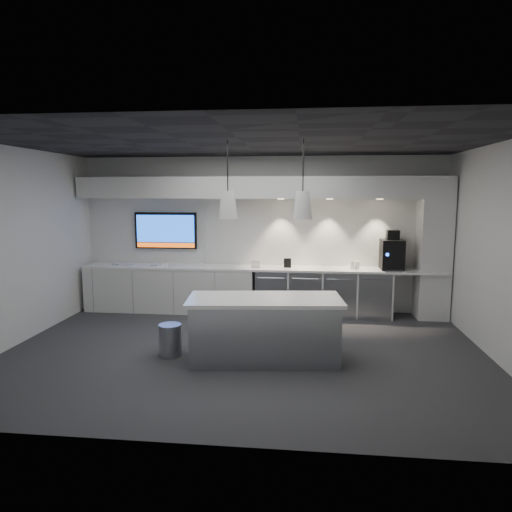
# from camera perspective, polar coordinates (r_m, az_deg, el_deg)

# --- Properties ---
(floor) EXTENTS (7.00, 7.00, 0.00)m
(floor) POSITION_cam_1_polar(r_m,az_deg,el_deg) (6.83, -1.52, -11.88)
(floor) COLOR #323235
(floor) RESTS_ON ground
(ceiling) EXTENTS (7.00, 7.00, 0.00)m
(ceiling) POSITION_cam_1_polar(r_m,az_deg,el_deg) (6.46, -1.62, 14.03)
(ceiling) COLOR black
(ceiling) RESTS_ON wall_back
(wall_back) EXTENTS (7.00, 0.00, 7.00)m
(wall_back) POSITION_cam_1_polar(r_m,az_deg,el_deg) (8.94, 0.62, 2.74)
(wall_back) COLOR silver
(wall_back) RESTS_ON floor
(wall_front) EXTENTS (7.00, 0.00, 7.00)m
(wall_front) POSITION_cam_1_polar(r_m,az_deg,el_deg) (4.04, -6.40, -3.80)
(wall_front) COLOR silver
(wall_front) RESTS_ON floor
(wall_left) EXTENTS (0.00, 7.00, 7.00)m
(wall_left) POSITION_cam_1_polar(r_m,az_deg,el_deg) (7.76, -28.09, 0.98)
(wall_left) COLOR silver
(wall_left) RESTS_ON floor
(wall_right) EXTENTS (0.00, 7.00, 7.00)m
(wall_right) POSITION_cam_1_polar(r_m,az_deg,el_deg) (6.93, 28.46, 0.22)
(wall_right) COLOR silver
(wall_right) RESTS_ON floor
(back_counter) EXTENTS (6.80, 0.65, 0.04)m
(back_counter) POSITION_cam_1_polar(r_m,az_deg,el_deg) (8.70, 0.40, -1.52)
(back_counter) COLOR white
(back_counter) RESTS_ON left_base_cabinets
(left_base_cabinets) EXTENTS (3.30, 0.63, 0.86)m
(left_base_cabinets) POSITION_cam_1_polar(r_m,az_deg,el_deg) (9.13, -10.63, -4.09)
(left_base_cabinets) COLOR white
(left_base_cabinets) RESTS_ON floor
(fridge_unit_a) EXTENTS (0.60, 0.61, 0.85)m
(fridge_unit_a) POSITION_cam_1_polar(r_m,az_deg,el_deg) (8.77, 2.03, -4.49)
(fridge_unit_a) COLOR #919499
(fridge_unit_a) RESTS_ON floor
(fridge_unit_b) EXTENTS (0.60, 0.61, 0.85)m
(fridge_unit_b) POSITION_cam_1_polar(r_m,az_deg,el_deg) (8.74, 6.16, -4.56)
(fridge_unit_b) COLOR #919499
(fridge_unit_b) RESTS_ON floor
(fridge_unit_c) EXTENTS (0.60, 0.61, 0.85)m
(fridge_unit_c) POSITION_cam_1_polar(r_m,az_deg,el_deg) (8.77, 10.29, -4.61)
(fridge_unit_c) COLOR #919499
(fridge_unit_c) RESTS_ON floor
(fridge_unit_d) EXTENTS (0.60, 0.61, 0.85)m
(fridge_unit_d) POSITION_cam_1_polar(r_m,az_deg,el_deg) (8.84, 14.39, -4.64)
(fridge_unit_d) COLOR #919499
(fridge_unit_d) RESTS_ON floor
(backsplash) EXTENTS (4.60, 0.03, 1.30)m
(backsplash) POSITION_cam_1_polar(r_m,az_deg,el_deg) (8.88, 8.34, 2.94)
(backsplash) COLOR white
(backsplash) RESTS_ON wall_back
(soffit) EXTENTS (6.90, 0.60, 0.40)m
(soffit) POSITION_cam_1_polar(r_m,az_deg,el_deg) (8.61, 0.43, 8.53)
(soffit) COLOR white
(soffit) RESTS_ON wall_back
(column) EXTENTS (0.55, 0.55, 2.60)m
(column) POSITION_cam_1_polar(r_m,az_deg,el_deg) (8.93, 21.31, 0.89)
(column) COLOR white
(column) RESTS_ON floor
(wall_tv) EXTENTS (1.25, 0.07, 0.72)m
(wall_tv) POSITION_cam_1_polar(r_m,az_deg,el_deg) (9.27, -11.21, 3.14)
(wall_tv) COLOR black
(wall_tv) RESTS_ON wall_back
(island) EXTENTS (2.18, 1.11, 0.89)m
(island) POSITION_cam_1_polar(r_m,az_deg,el_deg) (6.37, 1.08, -9.09)
(island) COLOR #919499
(island) RESTS_ON floor
(bin) EXTENTS (0.33, 0.33, 0.46)m
(bin) POSITION_cam_1_polar(r_m,az_deg,el_deg) (6.73, -10.67, -10.27)
(bin) COLOR #919499
(bin) RESTS_ON floor
(coffee_machine) EXTENTS (0.40, 0.57, 0.73)m
(coffee_machine) POSITION_cam_1_polar(r_m,az_deg,el_deg) (8.78, 16.63, 0.34)
(coffee_machine) COLOR black
(coffee_machine) RESTS_ON back_counter
(sign_black) EXTENTS (0.14, 0.04, 0.18)m
(sign_black) POSITION_cam_1_polar(r_m,az_deg,el_deg) (8.63, 3.95, -0.88)
(sign_black) COLOR black
(sign_black) RESTS_ON back_counter
(sign_white) EXTENTS (0.18, 0.06, 0.14)m
(sign_white) POSITION_cam_1_polar(r_m,az_deg,el_deg) (8.60, -0.03, -1.03)
(sign_white) COLOR white
(sign_white) RESTS_ON back_counter
(cup_cluster) EXTENTS (0.17, 0.17, 0.15)m
(cup_cluster) POSITION_cam_1_polar(r_m,az_deg,el_deg) (8.70, 12.23, -1.09)
(cup_cluster) COLOR silver
(cup_cluster) RESTS_ON back_counter
(tray_a) EXTENTS (0.17, 0.17, 0.02)m
(tray_a) POSITION_cam_1_polar(r_m,az_deg,el_deg) (9.39, -16.97, -0.97)
(tray_a) COLOR #B4B4B4
(tray_a) RESTS_ON back_counter
(tray_b) EXTENTS (0.19, 0.19, 0.02)m
(tray_b) POSITION_cam_1_polar(r_m,az_deg,el_deg) (9.26, -15.42, -1.03)
(tray_b) COLOR #B4B4B4
(tray_b) RESTS_ON back_counter
(tray_c) EXTENTS (0.19, 0.19, 0.02)m
(tray_c) POSITION_cam_1_polar(r_m,az_deg,el_deg) (9.10, -12.42, -1.09)
(tray_c) COLOR #B4B4B4
(tray_c) RESTS_ON back_counter
(tray_d) EXTENTS (0.20, 0.20, 0.02)m
(tray_d) POSITION_cam_1_polar(r_m,az_deg,el_deg) (8.99, -10.46, -1.13)
(tray_d) COLOR #B4B4B4
(tray_d) RESTS_ON back_counter
(pendant_left) EXTENTS (0.26, 0.26, 1.07)m
(pendant_left) POSITION_cam_1_polar(r_m,az_deg,el_deg) (6.16, -3.53, 6.43)
(pendant_left) COLOR white
(pendant_left) RESTS_ON ceiling
(pendant_right) EXTENTS (0.26, 0.26, 1.07)m
(pendant_right) POSITION_cam_1_polar(r_m,az_deg,el_deg) (6.07, 5.85, 6.38)
(pendant_right) COLOR white
(pendant_right) RESTS_ON ceiling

